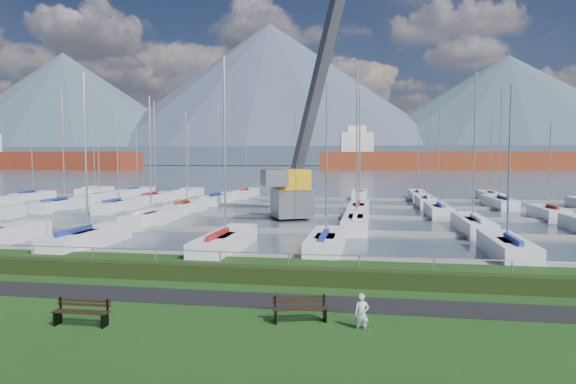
% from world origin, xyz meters
% --- Properties ---
extents(path, '(160.00, 2.00, 0.04)m').
position_xyz_m(path, '(0.00, -3.00, 0.01)').
color(path, black).
rests_on(path, grass).
extents(water, '(800.00, 540.00, 0.20)m').
position_xyz_m(water, '(0.00, 260.00, -0.40)').
color(water, '#3F4D5C').
extents(hedge, '(80.00, 0.70, 0.70)m').
position_xyz_m(hedge, '(0.00, -0.40, 0.35)').
color(hedge, black).
rests_on(hedge, grass).
extents(fence, '(80.00, 0.04, 0.04)m').
position_xyz_m(fence, '(0.00, 0.00, 1.20)').
color(fence, '#95979D').
rests_on(fence, grass).
extents(foothill, '(900.00, 80.00, 12.00)m').
position_xyz_m(foothill, '(0.00, 330.00, 6.00)').
color(foothill, '#435162').
rests_on(foothill, water).
extents(mountains, '(1190.00, 360.00, 115.00)m').
position_xyz_m(mountains, '(7.35, 404.62, 46.68)').
color(mountains, '#3D4659').
rests_on(mountains, water).
extents(docks, '(90.00, 41.60, 0.25)m').
position_xyz_m(docks, '(0.00, 26.00, -0.22)').
color(docks, gray).
rests_on(docks, water).
extents(bench_left, '(1.81, 0.45, 0.85)m').
position_xyz_m(bench_left, '(-3.51, -6.67, 0.42)').
color(bench_left, black).
rests_on(bench_left, grass).
extents(bench_right, '(1.85, 0.89, 0.85)m').
position_xyz_m(bench_right, '(3.24, -5.18, 0.42)').
color(bench_right, black).
rests_on(bench_right, grass).
extents(person, '(0.50, 0.37, 1.25)m').
position_xyz_m(person, '(5.22, -5.57, 0.63)').
color(person, '#BABAC1').
rests_on(person, grass).
extents(crane, '(7.99, 12.81, 22.35)m').
position_xyz_m(crane, '(-1.23, 25.45, 5.33)').
color(crane, slate).
rests_on(crane, water).
extents(cargo_ship_west, '(98.25, 29.20, 21.50)m').
position_xyz_m(cargo_ship_west, '(-147.99, 189.30, 3.57)').
color(cargo_ship_west, maroon).
rests_on(cargo_ship_west, water).
extents(cargo_ship_mid, '(110.39, 28.49, 21.50)m').
position_xyz_m(cargo_ship_mid, '(31.69, 214.13, 3.46)').
color(cargo_ship_mid, maroon).
rests_on(cargo_ship_mid, water).
extents(sailboat_fleet, '(75.99, 49.75, 13.78)m').
position_xyz_m(sailboat_fleet, '(-1.48, 28.72, 5.51)').
color(sailboat_fleet, silver).
rests_on(sailboat_fleet, water).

